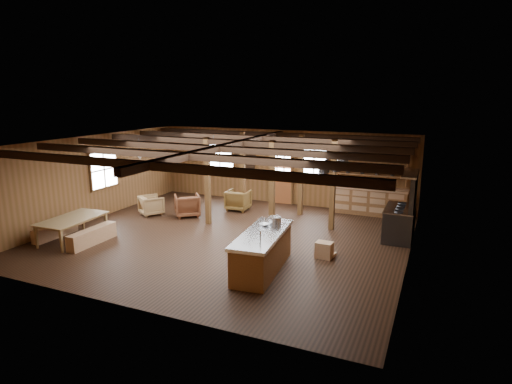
# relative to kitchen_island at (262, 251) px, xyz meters

# --- Properties ---
(room) EXTENTS (10.04, 9.04, 2.84)m
(room) POSITION_rel_kitchen_island_xyz_m (-1.85, 1.77, 0.92)
(room) COLOR black
(room) RESTS_ON ground
(ceiling_joists) EXTENTS (9.80, 8.82, 0.18)m
(ceiling_joists) POSITION_rel_kitchen_island_xyz_m (-1.85, 1.95, 2.20)
(ceiling_joists) COLOR black
(ceiling_joists) RESTS_ON ceiling
(timber_posts) EXTENTS (3.95, 2.35, 2.80)m
(timber_posts) POSITION_rel_kitchen_island_xyz_m (-1.33, 3.85, 0.92)
(timber_posts) COLOR #4E3016
(timber_posts) RESTS_ON floor
(back_door) EXTENTS (1.02, 0.08, 2.15)m
(back_door) POSITION_rel_kitchen_island_xyz_m (-1.85, 6.22, 0.40)
(back_door) COLOR brown
(back_door) RESTS_ON floor
(window_back_left) EXTENTS (1.32, 0.06, 1.32)m
(window_back_left) POSITION_rel_kitchen_island_xyz_m (-4.45, 6.23, 1.12)
(window_back_left) COLOR white
(window_back_left) RESTS_ON wall_back
(window_back_right) EXTENTS (1.02, 0.06, 1.32)m
(window_back_right) POSITION_rel_kitchen_island_xyz_m (-0.55, 6.23, 1.12)
(window_back_right) COLOR white
(window_back_right) RESTS_ON wall_back
(window_left) EXTENTS (0.14, 1.24, 1.32)m
(window_left) POSITION_rel_kitchen_island_xyz_m (-6.81, 2.27, 1.12)
(window_left) COLOR white
(window_left) RESTS_ON wall_back
(notice_boards) EXTENTS (1.08, 0.03, 0.90)m
(notice_boards) POSITION_rel_kitchen_island_xyz_m (-3.35, 6.23, 1.16)
(notice_boards) COLOR beige
(notice_boards) RESTS_ON wall_back
(back_counter) EXTENTS (2.55, 0.60, 2.45)m
(back_counter) POSITION_rel_kitchen_island_xyz_m (1.55, 5.97, 0.12)
(back_counter) COLOR brown
(back_counter) RESTS_ON floor
(pendant_lamps) EXTENTS (1.86, 2.36, 0.66)m
(pendant_lamps) POSITION_rel_kitchen_island_xyz_m (-4.10, 2.77, 1.77)
(pendant_lamps) COLOR #323134
(pendant_lamps) RESTS_ON ceiling
(pot_rack) EXTENTS (0.43, 3.00, 0.43)m
(pot_rack) POSITION_rel_kitchen_island_xyz_m (1.14, 2.04, 1.82)
(pot_rack) COLOR #323134
(pot_rack) RESTS_ON ceiling
(kitchen_island) EXTENTS (1.11, 2.57, 1.20)m
(kitchen_island) POSITION_rel_kitchen_island_xyz_m (0.00, 0.00, 0.00)
(kitchen_island) COLOR brown
(kitchen_island) RESTS_ON floor
(step_stool) EXTENTS (0.49, 0.37, 0.42)m
(step_stool) POSITION_rel_kitchen_island_xyz_m (1.15, 1.37, -0.27)
(step_stool) COLOR #9A6F46
(step_stool) RESTS_ON floor
(commercial_range) EXTENTS (0.82, 1.59, 1.96)m
(commercial_range) POSITION_rel_kitchen_island_xyz_m (2.80, 3.71, 0.16)
(commercial_range) COLOR #323134
(commercial_range) RESTS_ON floor
(dining_table) EXTENTS (1.16, 1.97, 0.68)m
(dining_table) POSITION_rel_kitchen_island_xyz_m (-5.75, -0.20, -0.14)
(dining_table) COLOR olive
(dining_table) RESTS_ON floor
(bench_wall) EXTENTS (0.27, 1.45, 0.40)m
(bench_wall) POSITION_rel_kitchen_island_xyz_m (-6.50, -0.20, -0.28)
(bench_wall) COLOR #9A6F46
(bench_wall) RESTS_ON floor
(bench_aisle) EXTENTS (0.30, 1.62, 0.44)m
(bench_aisle) POSITION_rel_kitchen_island_xyz_m (-5.08, -0.20, -0.26)
(bench_aisle) COLOR #9A6F46
(bench_aisle) RESTS_ON floor
(armchair_a) EXTENTS (1.14, 1.15, 0.75)m
(armchair_a) POSITION_rel_kitchen_island_xyz_m (-4.16, 3.26, -0.10)
(armchair_a) COLOR brown
(armchair_a) RESTS_ON floor
(armchair_b) EXTENTS (0.83, 0.85, 0.73)m
(armchair_b) POSITION_rel_kitchen_island_xyz_m (-2.90, 4.67, -0.11)
(armchair_b) COLOR brown
(armchair_b) RESTS_ON floor
(armchair_c) EXTENTS (1.01, 1.02, 0.67)m
(armchair_c) POSITION_rel_kitchen_island_xyz_m (-5.40, 2.91, -0.14)
(armchair_c) COLOR olive
(armchair_c) RESTS_ON floor
(counter_pot) EXTENTS (0.32, 0.32, 0.19)m
(counter_pot) POSITION_rel_kitchen_island_xyz_m (0.02, 0.76, 0.56)
(counter_pot) COLOR silver
(counter_pot) RESTS_ON kitchen_island
(bowl) EXTENTS (0.31, 0.31, 0.06)m
(bowl) POSITION_rel_kitchen_island_xyz_m (-0.17, 0.52, 0.49)
(bowl) COLOR silver
(bowl) RESTS_ON kitchen_island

